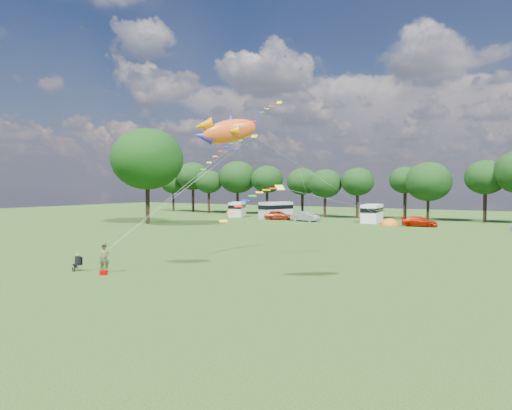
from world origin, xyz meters
The scene contains 17 objects.
ground_plane centered at (0.00, 0.00, 0.00)m, with size 180.00×180.00×0.00m, color black.
tree_line centered at (5.30, 54.99, 6.35)m, with size 102.98×10.98×10.27m.
big_tree centered at (-30.00, 28.00, 9.02)m, with size 10.00×10.00×13.28m.
car_a centered at (-18.28, 44.46, 0.74)m, with size 1.75×4.45×1.48m, color #9D2A13.
car_b centered at (-13.38, 43.76, 0.73)m, with size 1.55×4.16×1.47m, color gray.
car_c centered at (3.34, 43.38, 0.66)m, with size 1.85×4.40×1.32m, color #B31702.
campervan_a centered at (-28.06, 47.56, 1.33)m, with size 3.98×5.50×2.48m.
campervan_b centered at (-19.87, 46.45, 1.45)m, with size 4.03×5.96×2.69m.
campervan_c centered at (-4.19, 46.87, 1.40)m, with size 2.86×5.55×2.61m.
tent_orange centered at (-0.36, 42.60, 0.02)m, with size 2.54×2.78×1.98m.
kite_flyer centered at (-5.33, -1.55, 0.87)m, with size 0.63×0.42×1.74m, color brown.
camp_chair centered at (-7.07, -2.18, 0.68)m, with size 0.49×0.49×1.13m.
kite_bag centered at (-4.52, -2.35, 0.14)m, with size 0.41×0.27×0.29m, color #A80000.
fish_kite centered at (2.68, 0.21, 8.55)m, with size 3.60×3.02×2.01m.
streamer_kite_a centered at (-9.93, 25.30, 13.08)m, with size 3.37×5.50×5.77m.
streamer_kite_b centered at (-10.10, 19.93, 9.49)m, with size 4.27×4.55×3.79m.
streamer_kite_c centered at (-1.26, 10.27, 4.51)m, with size 3.25×5.08×2.84m.
Camera 1 is at (19.13, -23.15, 5.52)m, focal length 35.00 mm.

